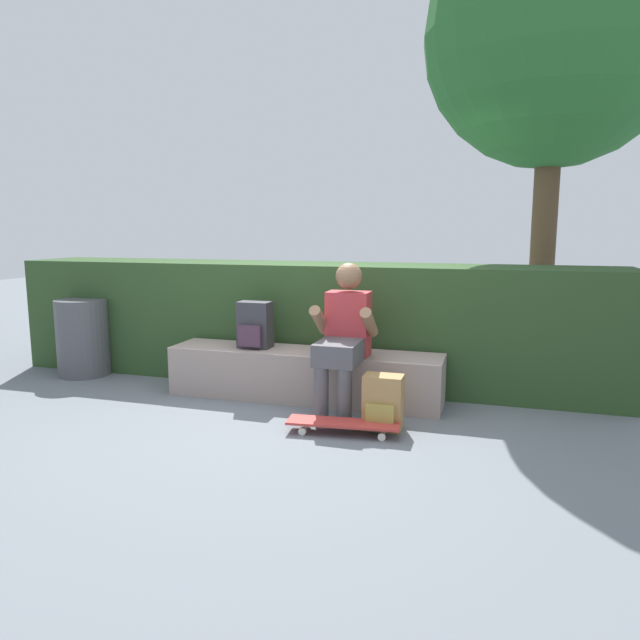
% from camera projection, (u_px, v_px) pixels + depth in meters
% --- Properties ---
extents(ground_plane, '(24.00, 24.00, 0.00)m').
position_uv_depth(ground_plane, '(286.00, 415.00, 4.51)').
color(ground_plane, slate).
extents(bench_main, '(2.34, 0.47, 0.42)m').
position_uv_depth(bench_main, '(304.00, 375.00, 4.90)').
color(bench_main, gray).
rests_on(bench_main, ground).
extents(person_skater, '(0.49, 0.62, 1.17)m').
position_uv_depth(person_skater, '(344.00, 334.00, 4.52)').
color(person_skater, '#B73338').
rests_on(person_skater, ground).
extents(skateboard_near_person, '(0.82, 0.28, 0.09)m').
position_uv_depth(skateboard_near_person, '(343.00, 424.00, 4.07)').
color(skateboard_near_person, '#BC3833').
rests_on(skateboard_near_person, ground).
extents(backpack_on_bench, '(0.28, 0.23, 0.40)m').
position_uv_depth(backpack_on_bench, '(255.00, 325.00, 4.95)').
color(backpack_on_bench, '#333338').
rests_on(backpack_on_bench, bench_main).
extents(backpack_on_ground, '(0.28, 0.23, 0.40)m').
position_uv_depth(backpack_on_ground, '(383.00, 403.00, 4.15)').
color(backpack_on_ground, '#A37A47').
rests_on(backpack_on_ground, ground).
extents(hedge_row, '(5.78, 0.78, 1.12)m').
position_uv_depth(hedge_row, '(303.00, 321.00, 5.54)').
color(hedge_row, '#2B4723').
rests_on(hedge_row, ground).
extents(tree_behind_bench, '(2.44, 2.44, 4.44)m').
position_uv_depth(tree_behind_bench, '(556.00, 37.00, 5.36)').
color(tree_behind_bench, brown).
rests_on(tree_behind_bench, ground).
extents(trash_bin, '(0.50, 0.50, 0.75)m').
position_uv_depth(trash_bin, '(83.00, 337.00, 5.69)').
color(trash_bin, '#4C4C51').
rests_on(trash_bin, ground).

